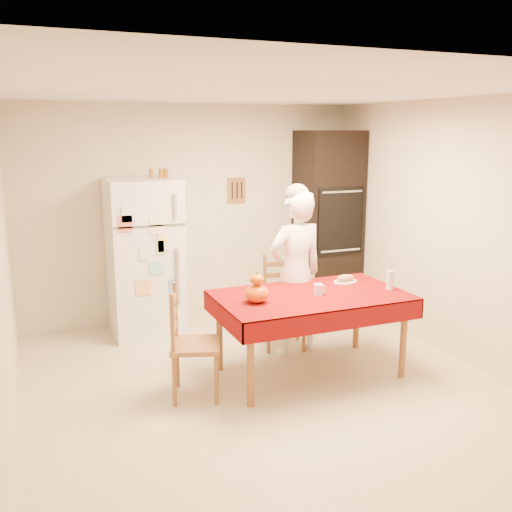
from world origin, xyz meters
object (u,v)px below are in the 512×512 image
chair_far (283,298)px  dining_table (311,302)px  chair_left (188,339)px  refrigerator (145,257)px  oven_cabinet (328,222)px  pumpkin_lower (257,294)px  seated_woman (296,274)px  wine_glass (390,280)px  bread_plate (345,282)px  coffee_mug (318,290)px

chair_far → dining_table: bearing=-80.0°
chair_left → refrigerator: bearing=18.2°
refrigerator → dining_table: (1.15, -1.68, -0.16)m
oven_cabinet → pumpkin_lower: size_ratio=10.56×
dining_table → seated_woman: bearing=79.1°
refrigerator → wine_glass: size_ratio=9.66×
refrigerator → seated_woman: refrigerator is taller
seated_woman → bread_plate: size_ratio=6.86×
seated_woman → coffee_mug: seated_woman is taller
refrigerator → pumpkin_lower: (0.61, -1.73, -0.01)m
chair_left → bread_plate: chair_left is taller
pumpkin_lower → seated_woman: bearing=41.1°
bread_plate → refrigerator: bearing=138.4°
bread_plate → chair_far: bearing=126.8°
wine_glass → pumpkin_lower: bearing=176.2°
chair_left → pumpkin_lower: chair_left is taller
chair_far → wine_glass: chair_far is taller
refrigerator → chair_left: 1.73m
chair_left → wine_glass: bearing=-75.1°
refrigerator → coffee_mug: (1.20, -1.73, -0.04)m
refrigerator → bread_plate: 2.20m
oven_cabinet → pumpkin_lower: oven_cabinet is taller
coffee_mug → chair_left: bearing=178.5°
coffee_mug → dining_table: bearing=134.9°
dining_table → bread_plate: bread_plate is taller
coffee_mug → pumpkin_lower: 0.59m
oven_cabinet → chair_left: bearing=-142.6°
chair_far → bread_plate: 0.73m
chair_far → seated_woman: (0.01, -0.25, 0.32)m
dining_table → refrigerator: bearing=124.4°
pumpkin_lower → wine_glass: (1.29, -0.09, 0.01)m
dining_table → wine_glass: bearing=-10.0°
chair_left → seated_woman: 1.40m
wine_glass → oven_cabinet: bearing=78.4°
refrigerator → pumpkin_lower: refrigerator is taller
pumpkin_lower → bread_plate: (1.03, 0.27, -0.07)m
wine_glass → bread_plate: wine_glass is taller
bread_plate → oven_cabinet: bearing=67.0°
coffee_mug → wine_glass: size_ratio=0.57×
chair_left → dining_table: bearing=-70.8°
coffee_mug → bread_plate: (0.44, 0.27, -0.04)m
refrigerator → seated_woman: bearing=-43.1°
chair_far → seated_woman: 0.40m
chair_far → pumpkin_lower: bearing=-111.3°
refrigerator → chair_far: refrigerator is taller
bread_plate → dining_table: bearing=-155.6°
refrigerator → coffee_mug: refrigerator is taller
chair_left → coffee_mug: 1.24m
coffee_mug → wine_glass: bearing=-6.8°
dining_table → chair_left: size_ratio=1.79×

